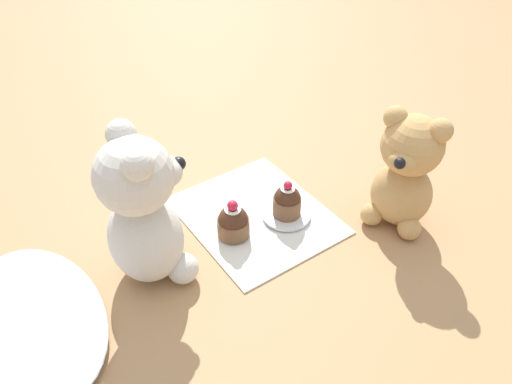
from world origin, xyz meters
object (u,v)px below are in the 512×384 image
object	(u,v)px
teddy_bear_cream	(144,212)
cupcake_near_tan_bear	(287,201)
cupcake_near_cream_bear	(233,222)
saucer_plate	(286,214)
teddy_bear_tan	(406,172)

from	to	relation	value
teddy_bear_cream	cupcake_near_tan_bear	world-z (taller)	teddy_bear_cream
teddy_bear_cream	cupcake_near_tan_bear	size ratio (longest dim) A/B	3.59
cupcake_near_cream_bear	saucer_plate	distance (m)	0.11
cupcake_near_cream_bear	teddy_bear_tan	bearing A→B (deg)	-116.78
teddy_bear_cream	saucer_plate	world-z (taller)	teddy_bear_cream
cupcake_near_cream_bear	saucer_plate	world-z (taller)	cupcake_near_cream_bear
teddy_bear_cream	cupcake_near_tan_bear	bearing A→B (deg)	-87.03
cupcake_near_cream_bear	saucer_plate	size ratio (longest dim) A/B	0.83
saucer_plate	teddy_bear_tan	bearing A→B (deg)	-126.60
cupcake_near_cream_bear	cupcake_near_tan_bear	size ratio (longest dim) A/B	1.01
teddy_bear_cream	teddy_bear_tan	xyz separation A→B (m)	(-0.14, -0.40, -0.01)
saucer_plate	cupcake_near_tan_bear	world-z (taller)	cupcake_near_tan_bear
teddy_bear_tan	cupcake_near_cream_bear	world-z (taller)	teddy_bear_tan
teddy_bear_tan	cupcake_near_tan_bear	distance (m)	0.20
teddy_bear_tan	cupcake_near_tan_bear	bearing A→B (deg)	-149.09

